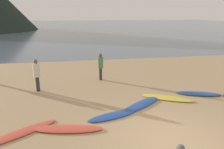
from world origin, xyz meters
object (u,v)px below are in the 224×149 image
person_2 (37,73)px  surfboard_6 (199,94)px  surfboard_3 (113,115)px  surfboard_4 (142,104)px  surfboard_2 (68,129)px  beach_rock_far (181,149)px  surfboard_5 (167,98)px  surfboard_1 (20,133)px  person_0 (100,64)px

person_2 → surfboard_6: bearing=-177.2°
surfboard_3 → surfboard_4: size_ratio=0.80×
surfboard_2 → beach_rock_far: size_ratio=9.60×
person_2 → surfboard_5: bearing=177.2°
surfboard_5 → surfboard_1: bearing=-132.6°
surfboard_3 → surfboard_6: bearing=0.3°
person_2 → person_0: bearing=-142.1°
surfboard_6 → person_2: 7.86m
surfboard_1 → person_2: 4.08m
surfboard_4 → person_0: (-1.23, 3.82, 0.88)m
surfboard_5 → surfboard_6: 1.71m
surfboard_3 → beach_rock_far: (1.43, -2.45, 0.09)m
surfboard_4 → surfboard_6: surfboard_6 is taller
surfboard_3 → surfboard_4: surfboard_4 is taller
surfboard_3 → surfboard_4: 1.58m
surfboard_6 → beach_rock_far: (-2.99, -3.86, 0.08)m
surfboard_6 → surfboard_3: bearing=-144.1°
surfboard_4 → surfboard_6: (3.04, 0.64, 0.00)m
person_2 → beach_rock_far: 7.42m
surfboard_2 → surfboard_6: surfboard_6 is taller
person_2 → surfboard_1: bearing=106.8°
surfboard_3 → beach_rock_far: beach_rock_far is taller
surfboard_1 → surfboard_4: surfboard_4 is taller
surfboard_2 → surfboard_6: (6.08, 2.08, 0.00)m
surfboard_2 → surfboard_5: (4.38, 1.88, -0.00)m
surfboard_2 → surfboard_1: bearing=-171.2°
surfboard_6 → beach_rock_far: size_ratio=8.47×
surfboard_5 → person_0: (-2.57, 3.38, 0.88)m
surfboard_4 → surfboard_3: bearing=174.0°
surfboard_1 → surfboard_3: size_ratio=1.23×
person_0 → surfboard_2: bearing=-107.8°
surfboard_2 → surfboard_3: (1.66, 0.67, -0.01)m
surfboard_1 → surfboard_2: bearing=-34.5°
surfboard_1 → surfboard_4: 4.76m
surfboard_3 → surfboard_4: bearing=11.6°
surfboard_4 → surfboard_5: surfboard_4 is taller
surfboard_1 → person_0: 6.25m
surfboard_3 → beach_rock_far: bearing=-77.1°
surfboard_1 → surfboard_6: bearing=-18.1°
surfboard_4 → person_2: bearing=115.5°
surfboard_1 → surfboard_5: surfboard_5 is taller
surfboard_3 → person_2: 4.68m
surfboard_1 → person_2: (0.03, 3.97, 0.92)m
surfboard_2 → person_0: 5.63m
surfboard_5 → person_2: bearing=-169.9°
beach_rock_far → surfboard_1: bearing=158.5°
surfboard_3 → person_2: bearing=116.0°
surfboard_5 → person_2: 6.31m
surfboard_1 → surfboard_2: surfboard_2 is taller
surfboard_6 → person_2: bearing=-176.0°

